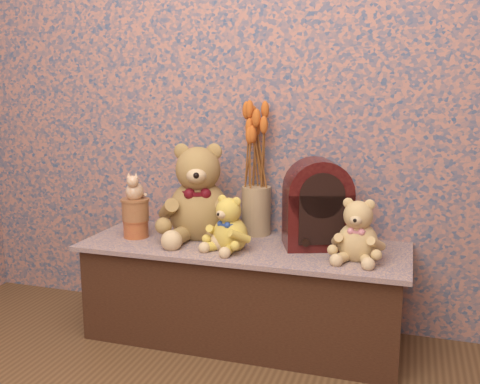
{
  "coord_description": "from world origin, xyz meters",
  "views": [
    {
      "loc": [
        0.67,
        -0.9,
        1.09
      ],
      "look_at": [
        0.0,
        1.2,
        0.67
      ],
      "focal_mm": 40.41,
      "sensor_mm": 36.0,
      "label": 1
    }
  ],
  "objects_px": {
    "teddy_large": "(199,187)",
    "cathedral_radio": "(317,203)",
    "teddy_medium": "(230,221)",
    "biscuit_tin_lower": "(136,228)",
    "ceramic_vase": "(256,210)",
    "teddy_small": "(358,227)",
    "cat_figurine": "(134,185)"
  },
  "relations": [
    {
      "from": "biscuit_tin_lower",
      "to": "teddy_small",
      "type": "bearing_deg",
      "value": -1.56
    },
    {
      "from": "teddy_large",
      "to": "cat_figurine",
      "type": "height_order",
      "value": "teddy_large"
    },
    {
      "from": "teddy_medium",
      "to": "cathedral_radio",
      "type": "bearing_deg",
      "value": 46.56
    },
    {
      "from": "teddy_large",
      "to": "teddy_small",
      "type": "bearing_deg",
      "value": -27.0
    },
    {
      "from": "teddy_small",
      "to": "ceramic_vase",
      "type": "height_order",
      "value": "teddy_small"
    },
    {
      "from": "cathedral_radio",
      "to": "cat_figurine",
      "type": "xyz_separation_m",
      "value": [
        -0.8,
        -0.1,
        0.05
      ]
    },
    {
      "from": "teddy_medium",
      "to": "ceramic_vase",
      "type": "distance_m",
      "value": 0.27
    },
    {
      "from": "teddy_medium",
      "to": "biscuit_tin_lower",
      "type": "xyz_separation_m",
      "value": [
        -0.47,
        0.05,
        -0.08
      ]
    },
    {
      "from": "teddy_large",
      "to": "cathedral_radio",
      "type": "relative_size",
      "value": 1.22
    },
    {
      "from": "teddy_medium",
      "to": "teddy_small",
      "type": "distance_m",
      "value": 0.52
    },
    {
      "from": "teddy_small",
      "to": "cathedral_radio",
      "type": "xyz_separation_m",
      "value": [
        -0.18,
        0.13,
        0.06
      ]
    },
    {
      "from": "teddy_medium",
      "to": "biscuit_tin_lower",
      "type": "height_order",
      "value": "teddy_medium"
    },
    {
      "from": "teddy_large",
      "to": "teddy_small",
      "type": "xyz_separation_m",
      "value": [
        0.71,
        -0.11,
        -0.1
      ]
    },
    {
      "from": "teddy_large",
      "to": "teddy_small",
      "type": "relative_size",
      "value": 1.74
    },
    {
      "from": "teddy_large",
      "to": "teddy_medium",
      "type": "relative_size",
      "value": 1.86
    },
    {
      "from": "biscuit_tin_lower",
      "to": "cat_figurine",
      "type": "relative_size",
      "value": 0.88
    },
    {
      "from": "ceramic_vase",
      "to": "cat_figurine",
      "type": "height_order",
      "value": "cat_figurine"
    },
    {
      "from": "teddy_medium",
      "to": "teddy_small",
      "type": "xyz_separation_m",
      "value": [
        0.52,
        0.02,
        0.01
      ]
    },
    {
      "from": "biscuit_tin_lower",
      "to": "cat_figurine",
      "type": "height_order",
      "value": "cat_figurine"
    },
    {
      "from": "teddy_small",
      "to": "teddy_medium",
      "type": "bearing_deg",
      "value": -172.85
    },
    {
      "from": "cathedral_radio",
      "to": "cat_figurine",
      "type": "distance_m",
      "value": 0.81
    },
    {
      "from": "cathedral_radio",
      "to": "cat_figurine",
      "type": "relative_size",
      "value": 2.97
    },
    {
      "from": "teddy_large",
      "to": "biscuit_tin_lower",
      "type": "bearing_deg",
      "value": 179.67
    },
    {
      "from": "ceramic_vase",
      "to": "cat_figurine",
      "type": "xyz_separation_m",
      "value": [
        -0.5,
        -0.22,
        0.13
      ]
    },
    {
      "from": "teddy_small",
      "to": "biscuit_tin_lower",
      "type": "bearing_deg",
      "value": -177.11
    },
    {
      "from": "teddy_small",
      "to": "ceramic_vase",
      "type": "bearing_deg",
      "value": 157.71
    },
    {
      "from": "ceramic_vase",
      "to": "biscuit_tin_lower",
      "type": "height_order",
      "value": "ceramic_vase"
    },
    {
      "from": "cat_figurine",
      "to": "teddy_small",
      "type": "bearing_deg",
      "value": -17.11
    },
    {
      "from": "teddy_medium",
      "to": "ceramic_vase",
      "type": "relative_size",
      "value": 1.11
    },
    {
      "from": "cathedral_radio",
      "to": "biscuit_tin_lower",
      "type": "height_order",
      "value": "cathedral_radio"
    },
    {
      "from": "teddy_large",
      "to": "teddy_small",
      "type": "distance_m",
      "value": 0.73
    },
    {
      "from": "teddy_large",
      "to": "ceramic_vase",
      "type": "distance_m",
      "value": 0.29
    }
  ]
}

